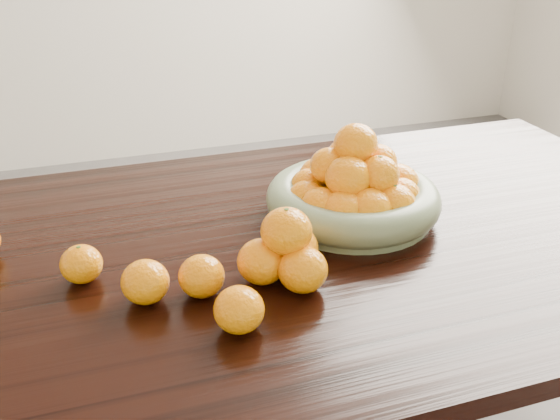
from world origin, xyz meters
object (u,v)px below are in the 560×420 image
object	(u,v)px
fruit_bowl	(354,191)
orange_pyramid	(286,252)
dining_table	(255,284)
loose_orange_0	(81,264)

from	to	relation	value
fruit_bowl	orange_pyramid	size ratio (longest dim) A/B	2.27
dining_table	loose_orange_0	world-z (taller)	loose_orange_0
dining_table	orange_pyramid	distance (m)	0.20
dining_table	loose_orange_0	size ratio (longest dim) A/B	26.94
dining_table	fruit_bowl	xyz separation A→B (m)	(0.24, 0.06, 0.15)
dining_table	loose_orange_0	bearing A→B (deg)	-175.37
dining_table	loose_orange_0	xyz separation A→B (m)	(-0.32, -0.03, 0.12)
loose_orange_0	dining_table	bearing A→B (deg)	4.63
dining_table	loose_orange_0	distance (m)	0.35
orange_pyramid	loose_orange_0	world-z (taller)	orange_pyramid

